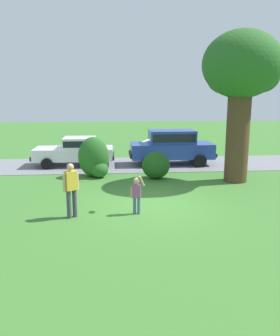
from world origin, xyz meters
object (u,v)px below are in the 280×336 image
at_px(child_thrower, 137,193).
at_px(adult_onlooker, 71,187).
at_px(oak_tree_large, 241,73).
at_px(parked_sedan, 76,150).
at_px(frisbee, 146,141).
at_px(parked_suv, 172,145).

xyz_separation_m(child_thrower, adult_onlooker, (-2.06, -0.18, 0.27)).
distance_m(oak_tree_large, adult_onlooker, 8.88).
bearing_deg(adult_onlooker, parked_sedan, 94.88).
bearing_deg(parked_sedan, child_thrower, -71.17).
xyz_separation_m(frisbee, adult_onlooker, (-2.41, -0.72, -1.34)).
bearing_deg(parked_sedan, parked_suv, -1.04).
height_order(parked_suv, child_thrower, parked_suv).
bearing_deg(frisbee, parked_sedan, 112.36).
relative_size(oak_tree_large, child_thrower, 5.05).
bearing_deg(child_thrower, parked_suv, 72.59).
distance_m(parked_sedan, parked_suv, 5.29).
bearing_deg(parked_sedan, frisbee, -67.64).
bearing_deg(parked_sedan, adult_onlooker, -85.12).
xyz_separation_m(oak_tree_large, frisbee, (-4.42, -3.56, -2.39)).
distance_m(parked_suv, child_thrower, 8.41).
relative_size(parked_sedan, parked_suv, 0.94).
height_order(parked_sedan, adult_onlooker, adult_onlooker).
distance_m(oak_tree_large, parked_sedan, 9.37).
distance_m(parked_suv, adult_onlooker, 9.39).
xyz_separation_m(parked_suv, child_thrower, (-2.51, -8.02, -0.36)).
relative_size(child_thrower, adult_onlooker, 0.74).
relative_size(oak_tree_large, adult_onlooker, 3.73).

